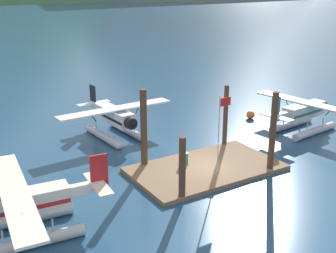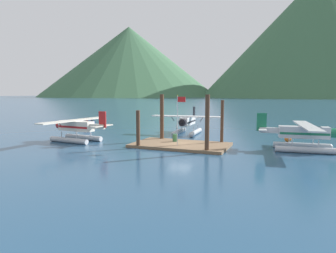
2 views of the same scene
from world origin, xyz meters
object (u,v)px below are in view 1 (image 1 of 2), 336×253
Objects in this scene: flagpole at (221,125)px; seaplane_silver_stbd_fwd at (304,114)px; seaplane_cream_port_aft at (22,209)px; seaplane_white_bow_left at (115,120)px; fuel_drum at (184,158)px; mooring_buoy at (250,115)px.

seaplane_silver_stbd_fwd is at bearing 16.12° from flagpole.
seaplane_white_bow_left is at bearing 47.72° from seaplane_cream_port_aft.
fuel_drum is 13.90m from mooring_buoy.
seaplane_cream_port_aft is 1.00× the size of seaplane_silver_stbd_fwd.
seaplane_white_bow_left reaches higher than mooring_buoy.
fuel_drum is 8.84m from seaplane_white_bow_left.
fuel_drum is at bearing -174.83° from seaplane_silver_stbd_fwd.
flagpole is at bearing -140.85° from mooring_buoy.
seaplane_white_bow_left is (-13.68, 2.12, 1.17)m from mooring_buoy.
seaplane_white_bow_left is 1.00× the size of seaplane_silver_stbd_fwd.
flagpole reaches higher than fuel_drum.
seaplane_white_bow_left reaches higher than fuel_drum.
fuel_drum is 13.82m from seaplane_silver_stbd_fwd.
flagpole is at bearing -163.88° from seaplane_silver_stbd_fwd.
flagpole is 4.01m from fuel_drum.
mooring_buoy is (10.95, 8.91, -3.31)m from flagpole.
fuel_drum is 0.08× the size of seaplane_cream_port_aft.
flagpole reaches higher than seaplane_cream_port_aft.
seaplane_cream_port_aft reaches higher than mooring_buoy.
flagpole reaches higher than seaplane_white_bow_left.
mooring_buoy is at bearing 21.38° from seaplane_cream_port_aft.
seaplane_silver_stbd_fwd is (1.49, -5.32, 1.17)m from mooring_buoy.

